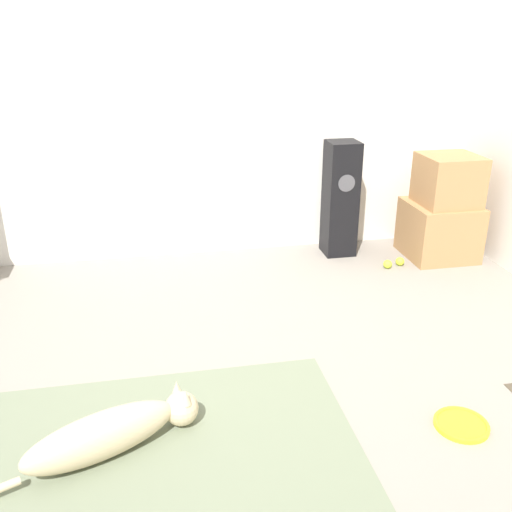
{
  "coord_description": "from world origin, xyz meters",
  "views": [
    {
      "loc": [
        -0.03,
        -2.22,
        1.72
      ],
      "look_at": [
        0.57,
        0.82,
        0.45
      ],
      "focal_mm": 40.0,
      "sensor_mm": 36.0,
      "label": 1
    }
  ],
  "objects_px": {
    "cardboard_box_lower": "(439,230)",
    "floor_speaker": "(340,199)",
    "frisbee": "(461,424)",
    "tennis_ball_near_speaker": "(388,264)",
    "tennis_ball_by_boxes": "(400,261)",
    "dog": "(113,432)",
    "cardboard_box_upper": "(448,180)"
  },
  "relations": [
    {
      "from": "frisbee",
      "to": "cardboard_box_upper",
      "type": "bearing_deg",
      "value": 65.1
    },
    {
      "from": "dog",
      "to": "cardboard_box_lower",
      "type": "height_order",
      "value": "cardboard_box_lower"
    },
    {
      "from": "cardboard_box_upper",
      "to": "tennis_ball_near_speaker",
      "type": "distance_m",
      "value": 0.79
    },
    {
      "from": "frisbee",
      "to": "tennis_ball_by_boxes",
      "type": "bearing_deg",
      "value": 74.23
    },
    {
      "from": "tennis_ball_by_boxes",
      "to": "dog",
      "type": "bearing_deg",
      "value": -140.84
    },
    {
      "from": "floor_speaker",
      "to": "tennis_ball_near_speaker",
      "type": "xyz_separation_m",
      "value": [
        0.27,
        -0.38,
        -0.42
      ]
    },
    {
      "from": "frisbee",
      "to": "floor_speaker",
      "type": "xyz_separation_m",
      "value": [
        0.13,
        2.16,
        0.44
      ]
    },
    {
      "from": "frisbee",
      "to": "tennis_ball_near_speaker",
      "type": "distance_m",
      "value": 1.83
    },
    {
      "from": "tennis_ball_near_speaker",
      "to": "cardboard_box_lower",
      "type": "bearing_deg",
      "value": 19.0
    },
    {
      "from": "cardboard_box_lower",
      "to": "tennis_ball_near_speaker",
      "type": "relative_size",
      "value": 7.68
    },
    {
      "from": "dog",
      "to": "tennis_ball_by_boxes",
      "type": "bearing_deg",
      "value": 39.16
    },
    {
      "from": "tennis_ball_by_boxes",
      "to": "frisbee",
      "type": "bearing_deg",
      "value": -105.77
    },
    {
      "from": "dog",
      "to": "cardboard_box_upper",
      "type": "relative_size",
      "value": 2.25
    },
    {
      "from": "dog",
      "to": "floor_speaker",
      "type": "distance_m",
      "value": 2.67
    },
    {
      "from": "frisbee",
      "to": "tennis_ball_near_speaker",
      "type": "bearing_deg",
      "value": 77.41
    },
    {
      "from": "dog",
      "to": "cardboard_box_lower",
      "type": "xyz_separation_m",
      "value": [
        2.44,
        1.82,
        0.1
      ]
    },
    {
      "from": "dog",
      "to": "floor_speaker",
      "type": "relative_size",
      "value": 1.04
    },
    {
      "from": "cardboard_box_upper",
      "to": "tennis_ball_by_boxes",
      "type": "bearing_deg",
      "value": -162.97
    },
    {
      "from": "floor_speaker",
      "to": "tennis_ball_near_speaker",
      "type": "bearing_deg",
      "value": -54.95
    },
    {
      "from": "cardboard_box_lower",
      "to": "tennis_ball_by_boxes",
      "type": "relative_size",
      "value": 7.68
    },
    {
      "from": "frisbee",
      "to": "floor_speaker",
      "type": "height_order",
      "value": "floor_speaker"
    },
    {
      "from": "dog",
      "to": "frisbee",
      "type": "height_order",
      "value": "dog"
    },
    {
      "from": "cardboard_box_lower",
      "to": "dog",
      "type": "bearing_deg",
      "value": -143.27
    },
    {
      "from": "tennis_ball_by_boxes",
      "to": "cardboard_box_upper",
      "type": "bearing_deg",
      "value": 17.03
    },
    {
      "from": "frisbee",
      "to": "cardboard_box_upper",
      "type": "height_order",
      "value": "cardboard_box_upper"
    },
    {
      "from": "tennis_ball_by_boxes",
      "to": "tennis_ball_near_speaker",
      "type": "relative_size",
      "value": 1.0
    },
    {
      "from": "frisbee",
      "to": "tennis_ball_by_boxes",
      "type": "relative_size",
      "value": 3.78
    },
    {
      "from": "frisbee",
      "to": "cardboard_box_lower",
      "type": "bearing_deg",
      "value": 65.65
    },
    {
      "from": "frisbee",
      "to": "cardboard_box_upper",
      "type": "relative_size",
      "value": 0.6
    },
    {
      "from": "cardboard_box_lower",
      "to": "floor_speaker",
      "type": "bearing_deg",
      "value": 163.97
    },
    {
      "from": "tennis_ball_by_boxes",
      "to": "tennis_ball_near_speaker",
      "type": "height_order",
      "value": "same"
    },
    {
      "from": "dog",
      "to": "frisbee",
      "type": "bearing_deg",
      "value": -4.67
    }
  ]
}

